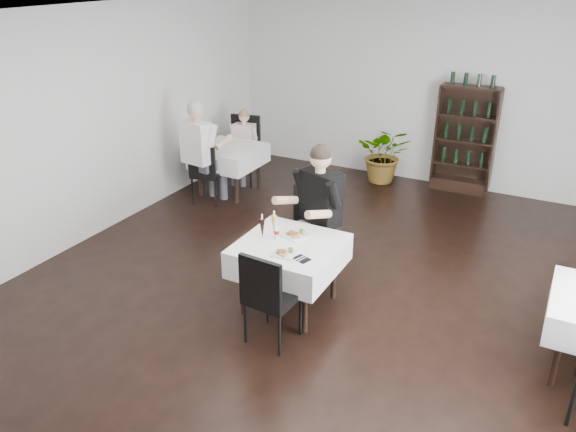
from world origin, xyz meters
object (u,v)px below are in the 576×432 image
object	(u,v)px
potted_tree	(385,154)
main_table	(289,255)
diner_main	(315,205)
wine_shelf	(465,141)

from	to	relation	value
potted_tree	main_table	bearing A→B (deg)	-85.24
main_table	diner_main	bearing A→B (deg)	90.95
potted_tree	diner_main	distance (m)	3.55
wine_shelf	diner_main	xyz separation A→B (m)	(-0.91, -3.68, 0.11)
wine_shelf	diner_main	world-z (taller)	wine_shelf
main_table	diner_main	xyz separation A→B (m)	(-0.01, 0.63, 0.34)
main_table	potted_tree	bearing A→B (deg)	94.76
wine_shelf	potted_tree	xyz separation A→B (m)	(-1.24, -0.18, -0.36)
wine_shelf	main_table	world-z (taller)	wine_shelf
diner_main	potted_tree	bearing A→B (deg)	95.45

